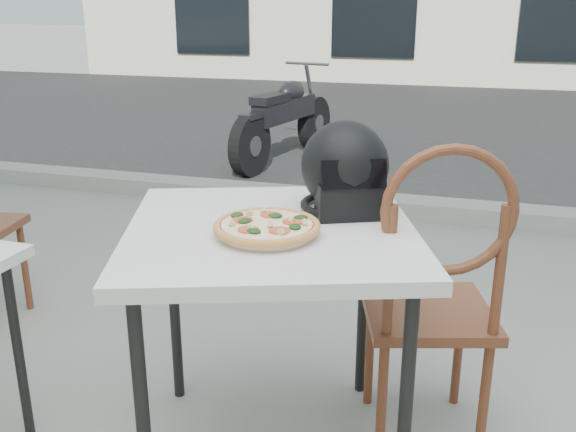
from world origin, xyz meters
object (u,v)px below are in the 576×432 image
(plate, at_px, (267,233))
(motorcycle, at_px, (285,120))
(cafe_table_main, at_px, (271,249))
(cafe_chair_main, at_px, (435,285))
(helmet, at_px, (345,172))
(pizza, at_px, (267,226))

(plate, relative_size, motorcycle, 0.19)
(cafe_table_main, xyz_separation_m, cafe_chair_main, (0.50, 0.20, -0.15))
(plate, distance_m, helmet, 0.37)
(cafe_table_main, relative_size, motorcycle, 0.61)
(cafe_chair_main, xyz_separation_m, motorcycle, (-1.73, 3.98, -0.21))
(helmet, bearing_deg, motorcycle, 85.32)
(plate, distance_m, cafe_chair_main, 0.61)
(pizza, distance_m, cafe_chair_main, 0.61)
(pizza, bearing_deg, plate, -90.93)
(motorcycle, bearing_deg, helmet, -58.60)
(plate, bearing_deg, helmet, 61.54)
(cafe_table_main, distance_m, plate, 0.12)
(cafe_table_main, bearing_deg, cafe_chair_main, 21.61)
(cafe_table_main, xyz_separation_m, plate, (0.02, -0.09, 0.08))
(plate, xyz_separation_m, pizza, (0.00, 0.00, 0.02))
(cafe_table_main, height_order, cafe_chair_main, cafe_chair_main)
(cafe_chair_main, bearing_deg, pizza, 13.83)
(helmet, height_order, cafe_chair_main, helmet)
(pizza, bearing_deg, helmet, 61.52)
(helmet, bearing_deg, plate, -142.82)
(cafe_table_main, distance_m, pizza, 0.14)
(cafe_chair_main, bearing_deg, cafe_table_main, 5.00)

